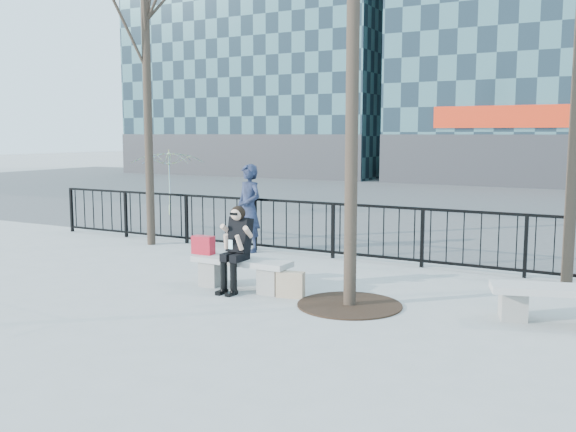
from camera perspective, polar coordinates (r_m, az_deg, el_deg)
The scene contains 12 objects.
ground at distance 10.25m, azimuth -4.15°, elevation -6.48°, with size 120.00×120.00×0.00m, color #969792.
street_surface at distance 24.09m, azimuth 15.64°, elevation 1.26°, with size 60.00×23.00×0.01m, color #474747.
railing at distance 12.71m, azimuth 3.20°, elevation -1.22°, with size 14.00×0.06×1.10m.
tree_left at distance 14.57m, azimuth -12.57°, elevation 16.73°, with size 2.80×2.80×6.50m.
tree_grate at distance 9.29m, azimuth 5.49°, elevation -7.87°, with size 1.50×1.50×0.02m, color black.
bench_main at distance 10.18m, azimuth -4.16°, elevation -4.83°, with size 1.65×0.46×0.49m.
bench_second at distance 8.98m, azimuth 23.01°, elevation -6.98°, with size 1.71×0.48×0.51m.
seated_woman at distance 9.98m, azimuth -4.68°, elevation -2.93°, with size 0.50×0.64×1.34m.
handbag at distance 10.55m, azimuth -7.54°, elevation -2.57°, with size 0.36×0.17×0.30m, color red.
shopping_bag at distance 9.65m, azimuth 0.22°, elevation -6.12°, with size 0.42×0.15×0.39m, color beige.
standing_man at distance 13.27m, azimuth -3.50°, elevation 0.69°, with size 0.67×0.44×1.82m, color black.
vendor_umbrella at distance 19.42m, azimuth -10.58°, elevation 2.92°, with size 2.16×2.20×1.98m, color #E9F737.
Camera 1 is at (5.43, -8.34, 2.44)m, focal length 40.00 mm.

